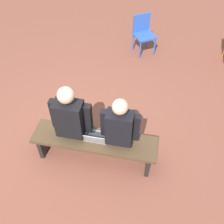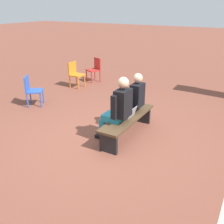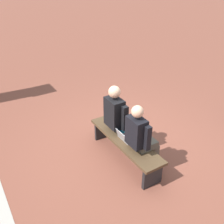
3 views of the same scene
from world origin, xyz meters
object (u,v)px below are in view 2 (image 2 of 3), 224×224
object	(u,v)px
plastic_chair_far_left	(95,68)
plastic_chair_far_right	(75,73)
laptop	(129,114)
bench	(128,121)
plastic_chair_by_pillar	(32,89)
person_student	(133,100)
person_adult	(118,108)

from	to	relation	value
plastic_chair_far_left	plastic_chair_far_right	bearing A→B (deg)	-11.39
laptop	bench	bearing A→B (deg)	-27.69
bench	laptop	distance (m)	0.15
laptop	plastic_chair_by_pillar	distance (m)	3.15
person_student	plastic_chair_by_pillar	size ratio (longest dim) A/B	1.55
bench	plastic_chair_far_right	size ratio (longest dim) A/B	2.14
person_student	plastic_chair_by_pillar	distance (m)	3.07
plastic_chair_far_left	person_student	bearing A→B (deg)	44.97
bench	person_adult	bearing A→B (deg)	-12.77
person_adult	plastic_chair_by_pillar	bearing A→B (deg)	-101.71
person_student	laptop	size ratio (longest dim) A/B	4.07
person_adult	plastic_chair_far_right	bearing A→B (deg)	-130.59
bench	laptop	bearing A→B (deg)	152.31
plastic_chair_by_pillar	person_student	bearing A→B (deg)	90.69
bench	person_student	world-z (taller)	person_student
person_adult	bench	bearing A→B (deg)	167.23
person_student	laptop	distance (m)	0.40
plastic_chair_far_right	person_student	bearing A→B (deg)	57.37
plastic_chair_far_right	laptop	bearing A→B (deg)	53.81
laptop	plastic_chair_far_right	xyz separation A→B (m)	(-2.33, -3.19, -0.02)
person_student	plastic_chair_far_left	xyz separation A→B (m)	(-2.92, -2.92, -0.22)
bench	person_adult	xyz separation A→B (m)	(0.31, -0.07, 0.38)
bench	plastic_chair_by_pillar	bearing A→B (deg)	-95.97
laptop	plastic_chair_far_left	bearing A→B (deg)	-137.43
person_student	laptop	xyz separation A→B (m)	(0.34, 0.08, -0.20)
laptop	plastic_chair_far_left	distance (m)	4.43
bench	plastic_chair_far_left	distance (m)	4.44
person_adult	plastic_chair_by_pillar	size ratio (longest dim) A/B	1.64
bench	laptop	size ratio (longest dim) A/B	5.62
plastic_chair_far_right	plastic_chair_far_left	size ratio (longest dim) A/B	1.00
person_adult	plastic_chair_far_right	xyz separation A→B (m)	(-2.66, -3.10, -0.25)
plastic_chair_far_left	bench	bearing A→B (deg)	42.25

